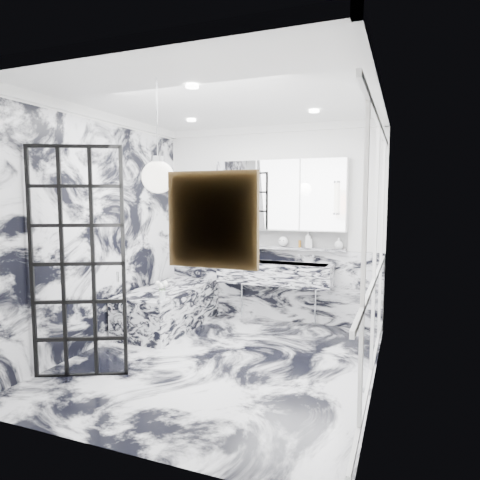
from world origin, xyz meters
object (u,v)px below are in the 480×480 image
at_px(crittall_door, 78,264).
at_px(mirror_cabinet, 279,195).
at_px(bathtub, 169,307).
at_px(trough_sink, 275,273).

bearing_deg(crittall_door, mirror_cabinet, 37.62).
distance_m(crittall_door, bathtub, 1.95).
height_order(trough_sink, mirror_cabinet, mirror_cabinet).
bearing_deg(mirror_cabinet, trough_sink, -90.00).
height_order(mirror_cabinet, bathtub, mirror_cabinet).
bearing_deg(mirror_cabinet, crittall_door, -116.60).
xyz_separation_m(mirror_cabinet, bathtub, (-1.32, -0.83, -1.54)).
distance_m(trough_sink, bathtub, 1.55).
relative_size(crittall_door, mirror_cabinet, 1.20).
relative_size(trough_sink, mirror_cabinet, 0.84).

